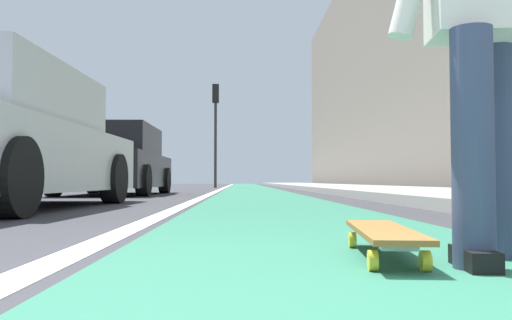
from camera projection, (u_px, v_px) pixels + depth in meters
ground_plane at (259, 195)px, 10.85m from camera, size 80.00×80.00×0.00m
bike_lane_paint at (249, 187)px, 24.84m from camera, size 56.00×1.82×0.00m
lane_stripe_white at (223, 188)px, 20.81m from camera, size 52.00×0.16×0.01m
sidewalk_curb at (338, 187)px, 18.94m from camera, size 52.00×3.20×0.13m
building_facade at (387, 53)px, 23.26m from camera, size 40.00×1.20×11.94m
skateboard at (383, 234)px, 2.02m from camera, size 0.86×0.28×0.11m
skater_person at (486, 6)px, 1.92m from camera, size 0.44×0.72×1.64m
parked_car_mid at (115, 162)px, 11.25m from camera, size 4.26×1.95×1.47m
traffic_light at (216, 116)px, 22.63m from camera, size 0.33×0.28×4.46m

